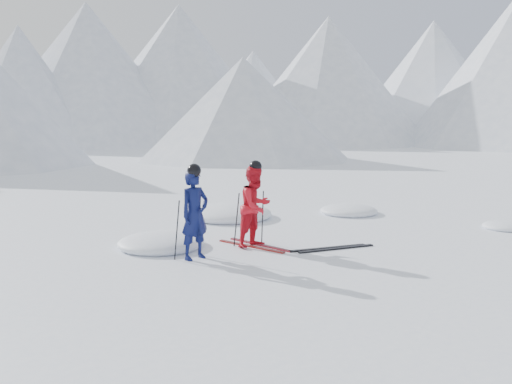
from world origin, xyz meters
TOP-DOWN VIEW (x-y plane):
  - ground at (0.00, 0.00)m, footprint 160.00×160.00m
  - mountain_range at (5.71, 35.31)m, footprint 106.15×62.94m
  - skier_blue at (-3.52, 0.19)m, footprint 0.67×0.49m
  - skier_red at (-2.01, 0.31)m, footprint 0.92×0.78m
  - pole_blue_left at (-3.82, 0.34)m, footprint 0.11×0.08m
  - pole_blue_right at (-3.27, 0.44)m, footprint 0.11×0.07m
  - pole_red_left at (-2.31, 0.56)m, footprint 0.11×0.09m
  - pole_red_right at (-1.71, 0.46)m, footprint 0.11×0.08m
  - ski_worn_left at (-2.13, 0.31)m, footprint 0.47×1.68m
  - ski_worn_right at (-1.89, 0.31)m, footprint 0.36×1.69m
  - ski_loose_a at (-0.97, -0.75)m, footprint 1.65×0.58m
  - ski_loose_b at (-0.87, -0.90)m, footprint 1.67×0.52m
  - snow_lumps at (-0.57, 2.29)m, footprint 8.88×6.85m

SIDE VIEW (x-z plane):
  - ground at x=0.00m, z-range 0.00..0.00m
  - snow_lumps at x=-0.57m, z-range -0.25..0.25m
  - ski_worn_left at x=-2.13m, z-range 0.00..0.03m
  - ski_worn_right at x=-1.89m, z-range 0.00..0.03m
  - ski_loose_a at x=-0.97m, z-range 0.00..0.03m
  - ski_loose_b at x=-0.87m, z-range 0.00..0.03m
  - pole_red_left at x=-2.31m, z-range 0.00..1.11m
  - pole_red_right at x=-1.71m, z-range 0.00..1.11m
  - pole_blue_left at x=-3.82m, z-range 0.00..1.13m
  - pole_blue_right at x=-3.27m, z-range 0.00..1.13m
  - skier_red at x=-2.01m, z-range 0.00..1.67m
  - skier_blue at x=-3.52m, z-range 0.00..1.69m
  - mountain_range at x=5.71m, z-range -1.04..14.49m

